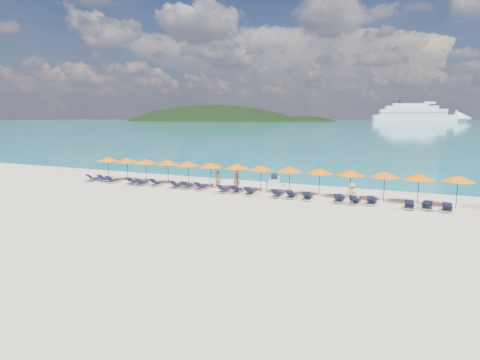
% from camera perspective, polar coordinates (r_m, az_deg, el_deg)
% --- Properties ---
extents(ground, '(1400.00, 1400.00, 0.00)m').
position_cam_1_polar(ground, '(28.58, -2.52, -3.22)').
color(ground, beige).
extents(sea, '(1600.00, 1300.00, 0.01)m').
position_cam_1_polar(sea, '(684.97, 23.92, 7.66)').
color(sea, '#1FA9B2').
rests_on(sea, ground).
extents(headland_main, '(374.00, 242.00, 126.50)m').
position_cam_1_polar(headland_main, '(647.17, -4.22, 5.00)').
color(headland_main, black).
rests_on(headland_main, ground).
extents(headland_small, '(162.00, 126.00, 85.50)m').
position_cam_1_polar(headland_small, '(608.45, 9.22, 4.94)').
color(headland_small, black).
rests_on(headland_small, ground).
extents(cruise_ship, '(120.54, 51.10, 33.38)m').
position_cam_1_polar(cruise_ship, '(568.37, 24.54, 8.40)').
color(cruise_ship, white).
rests_on(cruise_ship, ground).
extents(jetski, '(1.73, 2.73, 0.91)m').
position_cam_1_polar(jetski, '(36.01, 4.90, -0.12)').
color(jetski, silver).
rests_on(jetski, ground).
extents(beachgoer_a, '(0.70, 0.59, 1.63)m').
position_cam_1_polar(beachgoer_a, '(33.52, -0.48, 0.01)').
color(beachgoer_a, tan).
rests_on(beachgoer_a, ground).
extents(beachgoer_b, '(0.78, 0.49, 1.54)m').
position_cam_1_polar(beachgoer_b, '(34.03, -3.17, 0.05)').
color(beachgoer_b, tan).
rests_on(beachgoer_b, ground).
extents(beachgoer_c, '(1.04, 0.67, 1.49)m').
position_cam_1_polar(beachgoer_c, '(28.97, 15.64, -1.89)').
color(beachgoer_c, tan).
rests_on(beachgoer_c, ground).
extents(umbrella_0, '(2.10, 2.10, 2.28)m').
position_cam_1_polar(umbrella_0, '(40.76, -18.27, 2.85)').
color(umbrella_0, black).
rests_on(umbrella_0, ground).
extents(umbrella_1, '(2.10, 2.10, 2.28)m').
position_cam_1_polar(umbrella_1, '(39.32, -15.76, 2.76)').
color(umbrella_1, black).
rests_on(umbrella_1, ground).
extents(umbrella_2, '(2.10, 2.10, 2.28)m').
position_cam_1_polar(umbrella_2, '(37.70, -13.24, 2.60)').
color(umbrella_2, black).
rests_on(umbrella_2, ground).
extents(umbrella_3, '(2.10, 2.10, 2.28)m').
position_cam_1_polar(umbrella_3, '(36.56, -10.22, 2.51)').
color(umbrella_3, black).
rests_on(umbrella_3, ground).
extents(umbrella_4, '(2.10, 2.10, 2.28)m').
position_cam_1_polar(umbrella_4, '(35.16, -7.39, 2.33)').
color(umbrella_4, black).
rests_on(umbrella_4, ground).
extents(umbrella_5, '(2.10, 2.10, 2.28)m').
position_cam_1_polar(umbrella_5, '(33.98, -4.16, 2.15)').
color(umbrella_5, black).
rests_on(umbrella_5, ground).
extents(umbrella_6, '(2.10, 2.10, 2.28)m').
position_cam_1_polar(umbrella_6, '(33.06, -0.39, 1.99)').
color(umbrella_6, black).
rests_on(umbrella_6, ground).
extents(umbrella_7, '(2.10, 2.10, 2.28)m').
position_cam_1_polar(umbrella_7, '(32.06, 3.02, 1.76)').
color(umbrella_7, black).
rests_on(umbrella_7, ground).
extents(umbrella_8, '(2.10, 2.10, 2.28)m').
position_cam_1_polar(umbrella_8, '(31.41, 7.08, 1.55)').
color(umbrella_8, black).
rests_on(umbrella_8, ground).
extents(umbrella_9, '(2.10, 2.10, 2.28)m').
position_cam_1_polar(umbrella_9, '(30.71, 11.26, 1.28)').
color(umbrella_9, black).
rests_on(umbrella_9, ground).
extents(umbrella_10, '(2.10, 2.10, 2.28)m').
position_cam_1_polar(umbrella_10, '(30.27, 15.47, 1.02)').
color(umbrella_10, black).
rests_on(umbrella_10, ground).
extents(umbrella_11, '(2.10, 2.10, 2.28)m').
position_cam_1_polar(umbrella_11, '(30.11, 19.90, 0.76)').
color(umbrella_11, black).
rests_on(umbrella_11, ground).
extents(umbrella_12, '(2.10, 2.10, 2.28)m').
position_cam_1_polar(umbrella_12, '(29.85, 24.11, 0.45)').
color(umbrella_12, black).
rests_on(umbrella_12, ground).
extents(umbrella_13, '(2.10, 2.10, 2.28)m').
position_cam_1_polar(umbrella_13, '(30.02, 28.62, 0.18)').
color(umbrella_13, black).
rests_on(umbrella_13, ground).
extents(lounger_0, '(0.71, 1.73, 0.66)m').
position_cam_1_polar(lounger_0, '(40.50, -20.09, 0.18)').
color(lounger_0, silver).
rests_on(lounger_0, ground).
extents(lounger_1, '(0.77, 1.75, 0.66)m').
position_cam_1_polar(lounger_1, '(39.93, -18.73, 0.13)').
color(lounger_1, silver).
rests_on(lounger_1, ground).
extents(lounger_2, '(0.68, 1.72, 0.66)m').
position_cam_1_polar(lounger_2, '(38.91, -17.64, -0.04)').
color(lounger_2, silver).
rests_on(lounger_2, ground).
extents(lounger_3, '(0.77, 1.75, 0.66)m').
position_cam_1_polar(lounger_3, '(37.46, -14.95, -0.25)').
color(lounger_3, silver).
rests_on(lounger_3, ground).
extents(lounger_4, '(0.72, 1.73, 0.66)m').
position_cam_1_polar(lounger_4, '(36.67, -13.78, -0.40)').
color(lounger_4, silver).
rests_on(lounger_4, ground).
extents(lounger_5, '(0.76, 1.75, 0.66)m').
position_cam_1_polar(lounger_5, '(36.20, -11.82, -0.45)').
color(lounger_5, silver).
rests_on(lounger_5, ground).
extents(lounger_6, '(0.63, 1.70, 0.66)m').
position_cam_1_polar(lounger_6, '(34.76, -9.03, -0.75)').
color(lounger_6, silver).
rests_on(lounger_6, ground).
extents(lounger_7, '(0.63, 1.70, 0.66)m').
position_cam_1_polar(lounger_7, '(34.30, -7.45, -0.85)').
color(lounger_7, silver).
rests_on(lounger_7, ground).
extents(lounger_8, '(0.63, 1.70, 0.66)m').
position_cam_1_polar(lounger_8, '(33.70, -5.54, -0.99)').
color(lounger_8, silver).
rests_on(lounger_8, ground).
extents(lounger_9, '(0.70, 1.73, 0.66)m').
position_cam_1_polar(lounger_9, '(32.29, -2.32, -1.39)').
color(lounger_9, silver).
rests_on(lounger_9, ground).
extents(lounger_10, '(0.73, 1.74, 0.66)m').
position_cam_1_polar(lounger_10, '(32.03, -0.49, -1.46)').
color(lounger_10, silver).
rests_on(lounger_10, ground).
extents(lounger_11, '(0.78, 1.75, 0.66)m').
position_cam_1_polar(lounger_11, '(31.35, 1.42, -1.70)').
color(lounger_11, silver).
rests_on(lounger_11, ground).
extents(lounger_12, '(0.64, 1.71, 0.66)m').
position_cam_1_polar(lounger_12, '(30.56, 5.34, -2.01)').
color(lounger_12, silver).
rests_on(lounger_12, ground).
extents(lounger_13, '(0.70, 1.73, 0.66)m').
position_cam_1_polar(lounger_13, '(30.25, 7.32, -2.16)').
color(lounger_13, silver).
rests_on(lounger_13, ground).
extents(lounger_14, '(0.77, 1.75, 0.66)m').
position_cam_1_polar(lounger_14, '(29.82, 9.56, -2.37)').
color(lounger_14, silver).
rests_on(lounger_14, ground).
extents(lounger_15, '(0.64, 1.71, 0.66)m').
position_cam_1_polar(lounger_15, '(29.45, 13.90, -2.65)').
color(lounger_15, silver).
rests_on(lounger_15, ground).
extents(lounger_16, '(0.77, 1.75, 0.66)m').
position_cam_1_polar(lounger_16, '(29.15, 16.00, -2.85)').
color(lounger_16, silver).
rests_on(lounger_16, ground).
extents(lounger_17, '(0.64, 1.71, 0.66)m').
position_cam_1_polar(lounger_17, '(29.33, 18.21, -2.89)').
color(lounger_17, silver).
rests_on(lounger_17, ground).
extents(lounger_18, '(0.64, 1.71, 0.66)m').
position_cam_1_polar(lounger_18, '(28.88, 22.93, -3.33)').
color(lounger_18, silver).
rests_on(lounger_18, ground).
extents(lounger_19, '(0.73, 1.74, 0.66)m').
position_cam_1_polar(lounger_19, '(29.21, 25.04, -3.33)').
color(lounger_19, silver).
rests_on(lounger_19, ground).
extents(lounger_20, '(0.77, 1.75, 0.66)m').
position_cam_1_polar(lounger_20, '(29.09, 27.39, -3.54)').
color(lounger_20, silver).
rests_on(lounger_20, ground).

